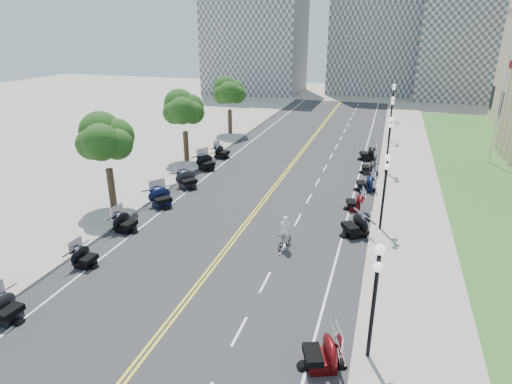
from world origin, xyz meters
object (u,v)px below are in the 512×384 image
(motorcycle_n_3, at_px, (322,352))
(bicycle, at_px, (285,241))
(flagpole, at_px, (499,112))
(cyclist_rider, at_px, (285,220))

(motorcycle_n_3, distance_m, bicycle, 9.52)
(flagpole, relative_size, cyclist_rider, 5.63)
(bicycle, bearing_deg, motorcycle_n_3, -54.71)
(motorcycle_n_3, relative_size, cyclist_rider, 1.18)
(cyclist_rider, bearing_deg, flagpole, -123.54)
(flagpole, xyz_separation_m, bicycle, (-14.70, -22.18, -4.50))
(flagpole, xyz_separation_m, motorcycle_n_3, (-11.10, -31.00, -4.27))
(flagpole, bearing_deg, bicycle, -123.54)
(motorcycle_n_3, bearing_deg, cyclist_rider, -178.95)
(motorcycle_n_3, height_order, bicycle, motorcycle_n_3)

